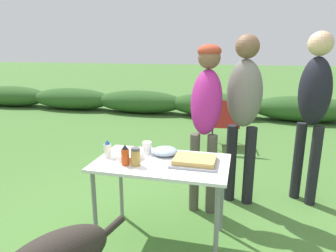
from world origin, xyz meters
The scene contains 14 objects.
ground_plane centered at (0.00, 0.00, 0.00)m, with size 60.00×60.00×0.00m, color #477533.
shrub_hedge centered at (0.00, 5.14, 0.29)m, with size 14.40×0.90×0.58m.
folding_table centered at (0.00, 0.00, 0.66)m, with size 1.10×0.64×0.74m.
food_tray centered at (0.27, 0.01, 0.77)m, with size 0.37×0.29×0.06m.
plate_stack centered at (-0.29, 0.01, 0.76)m, with size 0.24×0.24×0.05m, color white.
mixing_bowl centered at (-0.01, 0.16, 0.78)m, with size 0.22×0.22×0.07m, color #99B2CC.
paper_cup_stack centered at (-0.18, 0.16, 0.79)m, with size 0.08×0.08×0.10m, color white.
hot_sauce_bottle centered at (-0.26, -0.14, 0.82)m, with size 0.06×0.06×0.17m.
mayo_bottle centered at (-0.47, -0.02, 0.81)m, with size 0.06×0.06×0.15m.
spice_jar centered at (-0.18, -0.13, 0.81)m, with size 0.08×0.08×0.15m.
standing_person_in_navy_coat centered at (0.27, 0.71, 1.10)m, with size 0.31×0.47×1.69m.
standing_person_with_beanie centered at (0.63, 0.89, 1.09)m, with size 0.39×0.31×1.78m.
standing_person_in_gray_fleece centered at (1.33, 1.07, 1.12)m, with size 0.42×0.41×1.81m.
camp_chair_green_behind_table centered at (0.35, 2.73, 0.47)m, with size 0.53×0.63×0.83m.
Camera 1 is at (0.62, -2.24, 1.64)m, focal length 32.00 mm.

